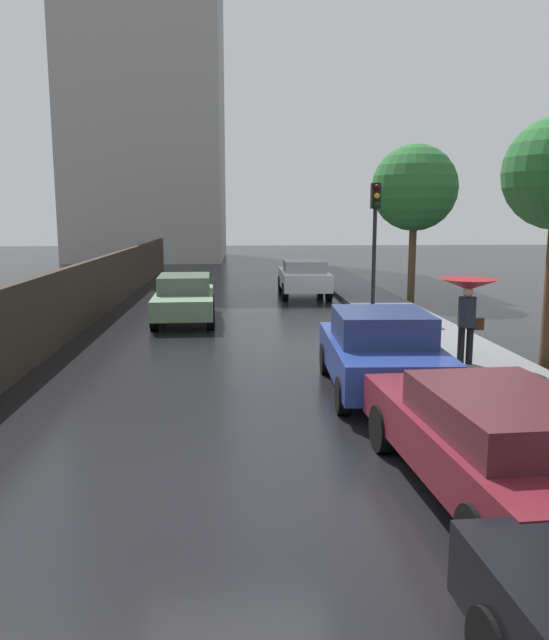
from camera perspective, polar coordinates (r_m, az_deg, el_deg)
ground at (r=7.77m, az=-3.57°, el=-14.46°), size 120.00×120.00×0.00m
car_blue_near_kerb at (r=11.41m, az=9.70°, el=-2.80°), size 2.03×4.06×1.48m
car_green_mid_road at (r=19.06m, az=-8.23°, el=2.07°), size 1.92×4.41×1.38m
car_white_behind_camera at (r=24.75m, az=2.71°, el=3.93°), size 1.93×4.14×1.42m
car_maroon_far_lane at (r=7.45m, az=19.31°, el=-10.30°), size 1.98×4.55×1.30m
pedestrian_with_umbrella_near at (r=13.19m, az=17.29°, el=2.27°), size 1.19×1.19×1.76m
traffic_light at (r=19.09m, az=9.18°, el=8.67°), size 0.26×0.39×3.97m
street_tree_mid at (r=23.73m, az=12.70°, el=11.67°), size 3.12×3.12×5.72m
distant_tower at (r=49.37m, az=-11.71°, el=25.07°), size 10.76×11.51×33.08m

